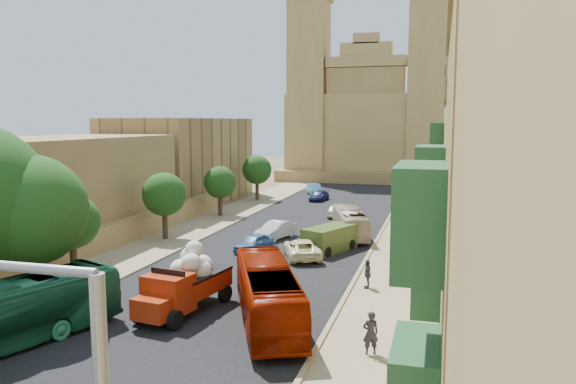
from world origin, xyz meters
The scene contains 30 objects.
ground centered at (0.00, 0.00, 0.00)m, with size 260.00×260.00×0.00m, color brown.
road_surface centered at (0.00, 30.00, 0.01)m, with size 14.00×140.00×0.01m, color black.
sidewalk_east centered at (9.50, 30.00, 0.01)m, with size 5.00×140.00×0.01m, color #897959.
sidewalk_west centered at (-9.50, 30.00, 0.01)m, with size 5.00×140.00×0.01m, color #897959.
kerb_east centered at (7.00, 30.00, 0.06)m, with size 0.25×140.00×0.12m, color #897959.
kerb_west centered at (-7.00, 30.00, 0.06)m, with size 0.25×140.00×0.12m, color #897959.
townhouse_b centered at (15.95, 11.00, 5.66)m, with size 9.00×14.00×14.90m.
townhouse_c centered at (15.95, 25.00, 6.91)m, with size 9.00×14.00×17.40m.
townhouse_d centered at (15.95, 39.00, 6.16)m, with size 9.00×14.00×15.90m.
west_wall centered at (-12.50, 20.00, 0.90)m, with size 1.00×40.00×1.80m, color olive.
west_building_low centered at (-18.00, 18.00, 4.20)m, with size 10.00×28.00×8.40m, color olive.
west_building_mid centered at (-18.00, 44.00, 5.00)m, with size 10.00×22.00×10.00m, color #9C7B46.
church centered at (0.00, 78.61, 9.52)m, with size 28.00×22.50×36.30m.
street_tree_a centered at (-10.00, 12.00, 3.52)m, with size 3.41×3.41×5.25m.
street_tree_b centered at (-10.00, 24.00, 3.69)m, with size 3.59×3.59×5.51m.
street_tree_c centered at (-10.00, 36.00, 3.42)m, with size 3.32×3.32×5.11m.
street_tree_d centered at (-10.00, 48.00, 3.72)m, with size 3.61×3.61×5.55m.
red_truck centered at (-0.52, 7.97, 1.56)m, with size 3.26×6.32×3.54m.
olive_pickup centered at (4.00, 23.11, 0.93)m, with size 3.67×5.01×1.90m.
bus_green_north centered at (-6.00, 1.57, 1.49)m, with size 2.50×10.70×2.98m, color #1D6743.
bus_red_east centered at (4.00, 7.70, 1.44)m, with size 2.42×10.34×2.88m, color #8E1600.
bus_cream_east centered at (4.62, 28.95, 1.20)m, with size 2.02×8.63×2.40m, color tan.
car_blue_a centered at (-1.45, 21.66, 0.65)m, with size 1.53×3.80×1.30m, color teal.
car_white_a centered at (-1.15, 26.35, 0.72)m, with size 1.53×4.39×1.45m, color silver.
car_cream centered at (2.51, 20.58, 0.69)m, with size 2.27×4.93×1.37m, color #F7ECB9.
car_dkblue centered at (-2.41, 49.26, 0.59)m, with size 1.64×4.04×1.17m, color #111745.
car_white_b centered at (1.68, 38.34, 0.64)m, with size 1.51×3.74×1.27m, color white.
car_blue_b centered at (-4.20, 54.51, 0.72)m, with size 1.53×4.38×1.44m, color teal.
pedestrian_a centered at (9.27, 5.20, 0.93)m, with size 0.68×0.45×1.86m, color #242128.
pedestrian_c centered at (7.95, 14.53, 0.86)m, with size 1.00×0.42×1.71m, color #3F3F40.
Camera 1 is at (11.89, -17.33, 9.69)m, focal length 35.00 mm.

